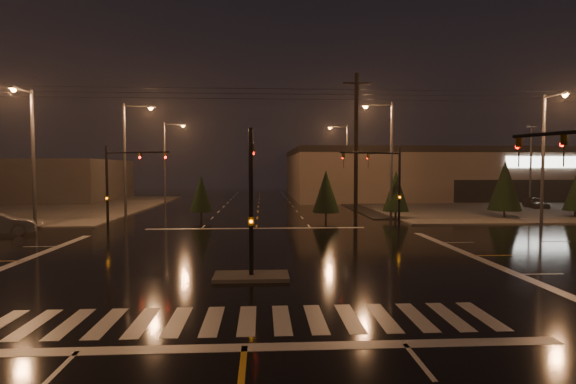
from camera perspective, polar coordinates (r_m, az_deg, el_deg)
The scene contains 25 objects.
ground at distance 22.28m, azimuth -4.43°, elevation -8.39°, with size 140.00×140.00×0.00m, color black.
sidewalk_ne at distance 59.82m, azimuth 26.32°, elevation -1.47°, with size 36.00×36.00×0.12m, color #44413C.
median_island at distance 18.35m, azimuth -4.68°, elevation -10.63°, with size 3.00×1.60×0.15m, color #44413C.
crosswalk at distance 13.57m, azimuth -5.20°, elevation -15.90°, with size 15.00×2.60×0.01m, color beige.
stop_bar_near at distance 11.70m, azimuth -5.54°, elevation -19.07°, with size 16.00×0.50×0.01m, color beige.
stop_bar_far at distance 33.13m, azimuth -4.06°, elevation -4.63°, with size 16.00×0.50×0.01m, color beige.
parking_lot at distance 60.80m, azimuth 31.36°, elevation -1.55°, with size 50.00×24.00×0.08m, color black.
retail_building at distance 76.12m, azimuth 23.72°, elevation 2.33°, with size 60.20×28.30×7.20m.
commercial_block at distance 73.03m, azimuth -32.35°, elevation 1.28°, with size 30.00×18.00×5.60m, color #3B3734.
signal_mast_median at distance 18.78m, azimuth -4.66°, elevation 1.02°, with size 0.25×4.59×6.00m.
signal_mast_ne at distance 33.23m, azimuth 12.51°, elevation 1.89°, with size 4.84×1.86×6.00m.
signal_mast_nw at distance 33.48m, azimuth -20.59°, elevation 1.77°, with size 4.84×1.86×6.00m.
streetlight_1 at distance 41.52m, azimuth -19.64°, elevation 4.77°, with size 2.77×0.32×10.00m.
streetlight_2 at distance 57.05m, azimuth -15.11°, elevation 4.31°, with size 2.77×0.32×10.00m.
streetlight_3 at distance 39.35m, azimuth 12.59°, elevation 4.98°, with size 2.77×0.32×10.00m.
streetlight_4 at distance 58.84m, azimuth 7.24°, elevation 4.35°, with size 2.77×0.32×10.00m.
streetlight_5 at distance 36.91m, azimuth -29.87°, elevation 4.79°, with size 0.32×2.77×10.00m.
streetlight_6 at distance 39.46m, azimuth 29.92°, elevation 4.64°, with size 0.32×2.77×10.00m.
utility_pole_1 at distance 36.66m, azimuth 8.64°, elevation 5.68°, with size 2.20×0.32×12.00m.
conifer_0 at distance 40.03m, azimuth 13.54°, elevation 0.12°, with size 2.24×2.24×4.20m.
conifer_1 at distance 44.11m, azimuth 25.83°, elevation 0.77°, with size 2.83×2.83×5.12m.
conifer_2 at distance 47.06m, azimuth 32.72°, elevation -0.02°, with size 2.06×2.06×3.92m.
conifer_3 at distance 39.19m, azimuth -10.98°, elevation -0.19°, with size 1.99×1.99×3.81m.
conifer_4 at distance 37.94m, azimuth 4.85°, elevation 0.11°, with size 2.29×2.29×4.28m.
car_parked at distance 55.83m, azimuth 28.96°, elevation -1.21°, with size 1.57×3.89×1.33m, color black.
Camera 1 is at (0.44, -21.83, 4.40)m, focal length 28.00 mm.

